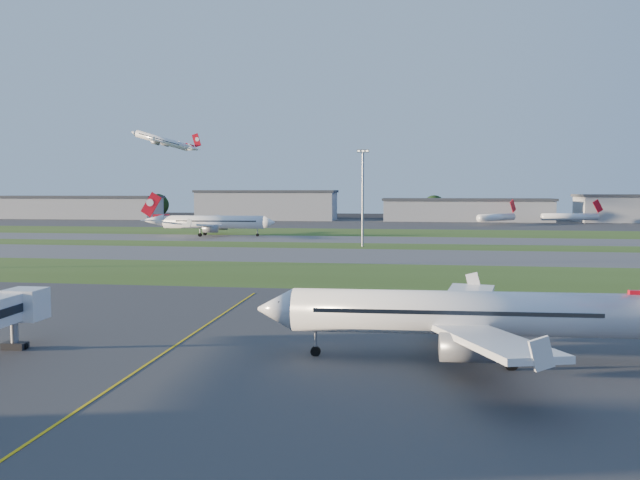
% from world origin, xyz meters
% --- Properties ---
extents(ground, '(700.00, 700.00, 0.00)m').
position_xyz_m(ground, '(0.00, 0.00, 0.00)').
color(ground, black).
rests_on(ground, ground).
extents(apron_near, '(300.00, 70.00, 0.01)m').
position_xyz_m(apron_near, '(0.00, 0.00, 0.01)').
color(apron_near, '#333335').
rests_on(apron_near, ground).
extents(grass_strip_a, '(300.00, 34.00, 0.01)m').
position_xyz_m(grass_strip_a, '(0.00, 52.00, 0.01)').
color(grass_strip_a, '#39501A').
rests_on(grass_strip_a, ground).
extents(taxiway_a, '(300.00, 32.00, 0.01)m').
position_xyz_m(taxiway_a, '(0.00, 85.00, 0.01)').
color(taxiway_a, '#515154').
rests_on(taxiway_a, ground).
extents(grass_strip_b, '(300.00, 18.00, 0.01)m').
position_xyz_m(grass_strip_b, '(0.00, 110.00, 0.01)').
color(grass_strip_b, '#39501A').
rests_on(grass_strip_b, ground).
extents(taxiway_b, '(300.00, 26.00, 0.01)m').
position_xyz_m(taxiway_b, '(0.00, 132.00, 0.01)').
color(taxiway_b, '#515154').
rests_on(taxiway_b, ground).
extents(grass_strip_c, '(300.00, 40.00, 0.01)m').
position_xyz_m(grass_strip_c, '(0.00, 165.00, 0.01)').
color(grass_strip_c, '#39501A').
rests_on(grass_strip_c, ground).
extents(apron_far, '(400.00, 80.00, 0.01)m').
position_xyz_m(apron_far, '(0.00, 225.00, 0.01)').
color(apron_far, '#333335').
rests_on(apron_far, ground).
extents(yellow_line, '(0.25, 60.00, 0.02)m').
position_xyz_m(yellow_line, '(5.00, 0.00, 0.00)').
color(yellow_line, gold).
rests_on(yellow_line, ground).
extents(airliner_parked, '(37.84, 32.08, 11.80)m').
position_xyz_m(airliner_parked, '(32.50, -2.37, 4.14)').
color(airliner_parked, white).
rests_on(airliner_parked, ground).
extents(airliner_taxiing, '(41.53, 35.19, 12.95)m').
position_xyz_m(airliner_taxiing, '(-36.66, 139.82, 4.55)').
color(airliner_taxiing, white).
rests_on(airliner_taxiing, ground).
extents(airliner_departing, '(30.41, 25.76, 9.48)m').
position_xyz_m(airliner_departing, '(-79.71, 204.25, 36.68)').
color(airliner_departing, white).
extents(mini_jet_near, '(19.88, 22.89, 9.48)m').
position_xyz_m(mini_jet_near, '(65.52, 224.52, 3.28)').
color(mini_jet_near, white).
rests_on(mini_jet_near, ground).
extents(mini_jet_far, '(28.24, 9.01, 9.48)m').
position_xyz_m(mini_jet_far, '(99.12, 235.53, 3.28)').
color(mini_jet_far, white).
rests_on(mini_jet_far, ground).
extents(light_mast_centre, '(3.20, 0.70, 25.80)m').
position_xyz_m(light_mast_centre, '(15.00, 108.00, 14.81)').
color(light_mast_centre, gray).
rests_on(light_mast_centre, ground).
extents(hangar_far_west, '(91.80, 23.00, 12.20)m').
position_xyz_m(hangar_far_west, '(-150.00, 255.00, 6.14)').
color(hangar_far_west, '#95989D').
rests_on(hangar_far_west, ground).
extents(hangar_west, '(71.40, 23.00, 15.20)m').
position_xyz_m(hangar_west, '(-45.00, 255.00, 7.64)').
color(hangar_west, '#95989D').
rests_on(hangar_west, ground).
extents(hangar_east, '(81.60, 23.00, 11.20)m').
position_xyz_m(hangar_east, '(55.00, 255.00, 5.64)').
color(hangar_east, '#95989D').
rests_on(hangar_east, ground).
extents(tree_far_west, '(11.00, 11.00, 12.00)m').
position_xyz_m(tree_far_west, '(-190.00, 268.00, 6.49)').
color(tree_far_west, black).
rests_on(tree_far_west, ground).
extents(tree_west, '(12.10, 12.10, 13.20)m').
position_xyz_m(tree_west, '(-110.00, 270.00, 7.14)').
color(tree_west, black).
rests_on(tree_west, ground).
extents(tree_mid_west, '(9.90, 9.90, 10.80)m').
position_xyz_m(tree_mid_west, '(-20.00, 266.00, 5.84)').
color(tree_mid_west, black).
rests_on(tree_mid_west, ground).
extents(tree_mid_east, '(11.55, 11.55, 12.60)m').
position_xyz_m(tree_mid_east, '(40.00, 269.00, 6.81)').
color(tree_mid_east, black).
rests_on(tree_mid_east, ground).
extents(tree_east, '(10.45, 10.45, 11.40)m').
position_xyz_m(tree_east, '(115.00, 267.00, 6.16)').
color(tree_east, black).
rests_on(tree_east, ground).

